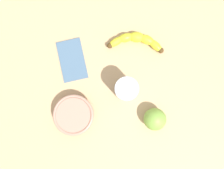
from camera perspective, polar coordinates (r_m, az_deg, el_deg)
name	(u,v)px	position (r cm, az deg, el deg)	size (l,w,h in cm)	color
wooden_tabletop	(103,61)	(89.34, -2.11, 5.84)	(120.00, 120.00, 3.00)	tan
banana	(136,40)	(87.93, 5.94, 10.78)	(8.49, 21.06, 3.85)	yellow
smoothie_glass	(126,90)	(81.09, 3.38, -1.25)	(7.82, 7.82, 12.21)	silver
ceramic_bowl	(74,115)	(84.67, -9.33, -7.34)	(14.48, 14.48, 5.10)	tan
green_apple_fruit	(155,119)	(84.07, 10.49, -8.38)	(8.01, 8.01, 8.01)	#84B747
folded_napkin	(72,59)	(88.86, -9.78, 6.20)	(15.56, 9.20, 0.60)	slate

